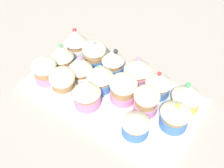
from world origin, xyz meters
TOP-DOWN VIEW (x-y plane):
  - ground_plane at (0.00, 0.00)cm, footprint 180.00×180.00cm
  - baking_tray at (0.00, 0.00)cm, footprint 40.97×22.31cm
  - cupcake_0 at (-15.56, -6.00)cm, footprint 6.64×6.64cm
  - cupcake_1 at (-8.66, -5.96)cm, footprint 6.05×6.05cm
  - cupcake_2 at (-2.63, -6.94)cm, footprint 6.72×6.72cm
  - cupcake_3 at (3.64, -5.70)cm, footprint 5.53×5.53cm
  - cupcake_4 at (9.40, -5.83)cm, footprint 6.05×6.05cm
  - cupcake_5 at (15.82, -6.33)cm, footprint 5.98×5.98cm
  - cupcake_6 at (-15.63, 0.39)cm, footprint 6.32×6.32cm
  - cupcake_7 at (-8.89, 0.22)cm, footprint 5.63×5.63cm
  - cupcake_8 at (-3.05, 0.44)cm, footprint 6.26×6.26cm
  - cupcake_9 at (3.30, 0.29)cm, footprint 6.36×6.36cm
  - cupcake_10 at (8.65, 0.69)cm, footprint 5.87×5.87cm
  - cupcake_11 at (14.93, 0.18)cm, footprint 5.70×5.70cm
  - cupcake_12 at (-10.00, 6.08)cm, footprint 5.86×5.86cm
  - cupcake_13 at (2.73, 5.73)cm, footprint 6.29×6.29cm
  - cupcake_14 at (9.31, 6.09)cm, footprint 5.88×5.88cm
  - cupcake_15 at (15.50, 5.51)cm, footprint 5.89×5.89cm

SIDE VIEW (x-z plane):
  - ground_plane at x=0.00cm, z-range -3.00..0.00cm
  - baking_tray at x=0.00cm, z-range 0.00..1.20cm
  - cupcake_12 at x=-10.00cm, z-range 1.28..7.48cm
  - cupcake_15 at x=15.50cm, z-range 1.29..7.71cm
  - cupcake_4 at x=9.40cm, z-range 1.03..8.12cm
  - cupcake_1 at x=-8.66cm, z-range 1.16..8.06cm
  - cupcake_2 at x=-2.63cm, z-range 1.18..8.08cm
  - cupcake_7 at x=-8.89cm, z-range 1.32..8.03cm
  - cupcake_14 at x=9.31cm, z-range 1.18..8.22cm
  - cupcake_0 at x=-15.56cm, z-range 1.16..8.24cm
  - cupcake_8 at x=-3.05cm, z-range 1.31..8.12cm
  - cupcake_11 at x=14.93cm, z-range 1.07..8.76cm
  - cupcake_5 at x=15.82cm, z-range 1.15..8.78cm
  - cupcake_3 at x=3.64cm, z-range 1.15..8.78cm
  - cupcake_6 at x=-15.63cm, z-range 1.17..8.79cm
  - cupcake_10 at x=8.65cm, z-range 1.07..8.90cm
  - cupcake_9 at x=3.30cm, z-range 1.29..8.70cm
  - cupcake_13 at x=2.73cm, z-range 1.30..9.03cm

